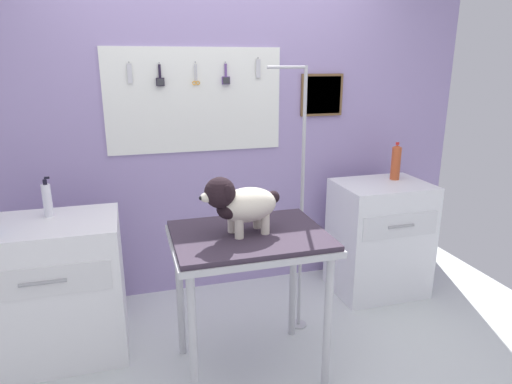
{
  "coord_description": "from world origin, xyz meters",
  "views": [
    {
      "loc": [
        -0.67,
        -2.04,
        1.76
      ],
      "look_at": [
        -0.04,
        0.12,
        1.1
      ],
      "focal_mm": 31.49,
      "sensor_mm": 36.0,
      "label": 1
    }
  ],
  "objects_px": {
    "grooming_table": "(249,250)",
    "cabinet_right": "(379,238)",
    "dog": "(240,203)",
    "grooming_arm": "(300,215)",
    "soda_bottle": "(396,162)",
    "spray_bottle_tall": "(47,200)",
    "counter_left": "(55,289)"
  },
  "relations": [
    {
      "from": "dog",
      "to": "cabinet_right",
      "type": "bearing_deg",
      "value": 27.53
    },
    {
      "from": "spray_bottle_tall",
      "to": "soda_bottle",
      "type": "height_order",
      "value": "soda_bottle"
    },
    {
      "from": "cabinet_right",
      "to": "soda_bottle",
      "type": "relative_size",
      "value": 3.04
    },
    {
      "from": "dog",
      "to": "cabinet_right",
      "type": "relative_size",
      "value": 0.51
    },
    {
      "from": "grooming_table",
      "to": "cabinet_right",
      "type": "bearing_deg",
      "value": 28.29
    },
    {
      "from": "grooming_arm",
      "to": "spray_bottle_tall",
      "type": "relative_size",
      "value": 7.14
    },
    {
      "from": "grooming_table",
      "to": "cabinet_right",
      "type": "xyz_separation_m",
      "value": [
        1.23,
        0.66,
        -0.33
      ]
    },
    {
      "from": "dog",
      "to": "cabinet_right",
      "type": "xyz_separation_m",
      "value": [
        1.28,
        0.67,
        -0.6
      ]
    },
    {
      "from": "grooming_arm",
      "to": "dog",
      "type": "relative_size",
      "value": 3.84
    },
    {
      "from": "grooming_table",
      "to": "counter_left",
      "type": "xyz_separation_m",
      "value": [
        -1.09,
        0.49,
        -0.34
      ]
    },
    {
      "from": "grooming_arm",
      "to": "cabinet_right",
      "type": "distance_m",
      "value": 0.93
    },
    {
      "from": "cabinet_right",
      "to": "spray_bottle_tall",
      "type": "height_order",
      "value": "spray_bottle_tall"
    },
    {
      "from": "grooming_arm",
      "to": "counter_left",
      "type": "relative_size",
      "value": 2.01
    },
    {
      "from": "grooming_arm",
      "to": "cabinet_right",
      "type": "height_order",
      "value": "grooming_arm"
    },
    {
      "from": "grooming_arm",
      "to": "counter_left",
      "type": "height_order",
      "value": "grooming_arm"
    },
    {
      "from": "grooming_table",
      "to": "cabinet_right",
      "type": "distance_m",
      "value": 1.43
    },
    {
      "from": "grooming_table",
      "to": "dog",
      "type": "height_order",
      "value": "dog"
    },
    {
      "from": "grooming_table",
      "to": "counter_left",
      "type": "distance_m",
      "value": 1.24
    },
    {
      "from": "cabinet_right",
      "to": "spray_bottle_tall",
      "type": "bearing_deg",
      "value": -178.61
    },
    {
      "from": "dog",
      "to": "counter_left",
      "type": "xyz_separation_m",
      "value": [
        -1.04,
        0.5,
        -0.61
      ]
    },
    {
      "from": "grooming_table",
      "to": "spray_bottle_tall",
      "type": "distance_m",
      "value": 1.26
    },
    {
      "from": "grooming_table",
      "to": "grooming_arm",
      "type": "height_order",
      "value": "grooming_arm"
    },
    {
      "from": "grooming_table",
      "to": "grooming_arm",
      "type": "bearing_deg",
      "value": 38.39
    },
    {
      "from": "grooming_table",
      "to": "dog",
      "type": "bearing_deg",
      "value": -172.81
    },
    {
      "from": "grooming_table",
      "to": "soda_bottle",
      "type": "distance_m",
      "value": 1.58
    },
    {
      "from": "spray_bottle_tall",
      "to": "soda_bottle",
      "type": "relative_size",
      "value": 0.84
    },
    {
      "from": "soda_bottle",
      "to": "spray_bottle_tall",
      "type": "bearing_deg",
      "value": -176.8
    },
    {
      "from": "cabinet_right",
      "to": "soda_bottle",
      "type": "bearing_deg",
      "value": 29.25
    },
    {
      "from": "counter_left",
      "to": "grooming_table",
      "type": "bearing_deg",
      "value": -24.32
    },
    {
      "from": "grooming_table",
      "to": "soda_bottle",
      "type": "relative_size",
      "value": 2.99
    },
    {
      "from": "counter_left",
      "to": "soda_bottle",
      "type": "relative_size",
      "value": 2.98
    },
    {
      "from": "counter_left",
      "to": "cabinet_right",
      "type": "bearing_deg",
      "value": 4.12
    }
  ]
}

